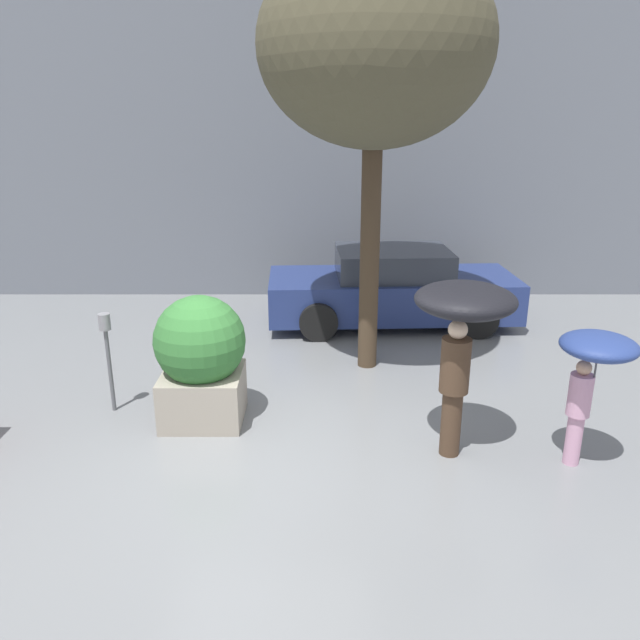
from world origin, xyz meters
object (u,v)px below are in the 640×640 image
object	(u,v)px
planter_box	(201,357)
parking_meter	(106,342)
street_tree	(375,47)
parked_car_near	(391,289)
person_adult	(463,318)
person_child	(593,362)

from	to	relation	value
planter_box	parking_meter	xyz separation A→B (m)	(-1.17, 0.24, 0.11)
street_tree	parking_meter	distance (m)	4.93
parked_car_near	parking_meter	world-z (taller)	parked_car_near
person_adult	parking_meter	size ratio (longest dim) A/B	1.49
planter_box	person_adult	size ratio (longest dim) A/B	0.82
person_child	parking_meter	distance (m)	5.46
parking_meter	parked_car_near	bearing A→B (deg)	41.67
planter_box	street_tree	size ratio (longest dim) A/B	0.28
parked_car_near	street_tree	size ratio (longest dim) A/B	0.77
parked_car_near	parking_meter	distance (m)	5.12
person_child	parking_meter	xyz separation A→B (m)	(-5.30, 1.28, -0.27)
person_adult	planter_box	bearing A→B (deg)	111.70
person_adult	parking_meter	xyz separation A→B (m)	(-4.04, 0.95, -0.62)
parked_car_near	parking_meter	xyz separation A→B (m)	(-3.82, -3.40, 0.30)
parked_car_near	person_adult	bearing A→B (deg)	-179.60
person_adult	parking_meter	bearing A→B (deg)	112.41
person_adult	person_child	distance (m)	1.35
person_adult	parking_meter	distance (m)	4.20
parked_car_near	street_tree	bearing A→B (deg)	161.43
planter_box	parking_meter	size ratio (longest dim) A/B	1.22
planter_box	parked_car_near	bearing A→B (deg)	53.92
planter_box	street_tree	bearing A→B (deg)	39.01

